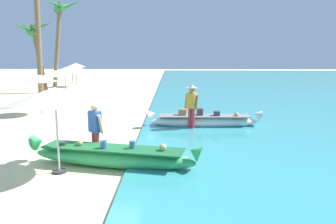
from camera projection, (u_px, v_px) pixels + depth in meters
ground_plane at (96, 155)px, 10.63m from camera, size 80.00×80.00×0.00m
boat_green_foreground at (113, 156)px, 9.50m from camera, size 4.91×1.69×0.85m
boat_white_midground at (204, 121)px, 14.10m from camera, size 4.62×0.75×0.80m
person_vendor_hatted at (192, 104)px, 13.53m from camera, size 0.58×0.46×1.81m
person_tourist_customer at (95, 128)px, 10.10m from camera, size 0.55×0.51×1.65m
patio_umbrella_large at (55, 95)px, 8.76m from camera, size 2.20×2.20×2.24m
parasol_row_0 at (39, 78)px, 16.63m from camera, size 1.60×1.60×1.91m
parasol_row_1 at (55, 73)px, 19.67m from camera, size 1.60×1.60×1.91m
parasol_row_2 at (64, 70)px, 22.27m from camera, size 1.60×1.60×1.91m
parasol_row_3 at (72, 67)px, 25.36m from camera, size 1.60×1.60×1.91m
parasol_row_4 at (76, 65)px, 28.11m from camera, size 1.60×1.60×1.91m
palm_tree_tall_inland at (60, 18)px, 24.06m from camera, size 2.63×2.92×6.48m
palm_tree_leaning_seaward at (37, 0)px, 18.07m from camera, size 2.32×2.33×7.22m
palm_tree_mid_cluster at (34, 34)px, 24.12m from camera, size 2.60×2.55×5.02m
cooler_box at (178, 165)px, 9.24m from camera, size 0.54×0.41×0.34m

